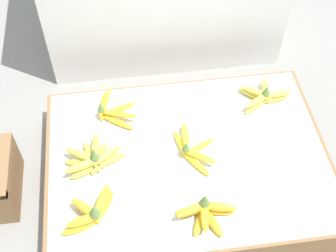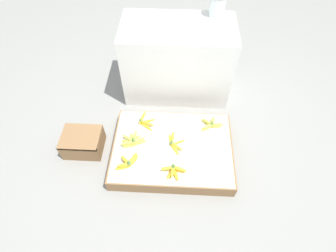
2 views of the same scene
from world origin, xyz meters
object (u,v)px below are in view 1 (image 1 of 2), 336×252
(banana_bunch_middle_midleft, at_px, (192,149))
(banana_bunch_back_midright, at_px, (263,95))
(banana_bunch_front_midleft, at_px, (205,212))
(banana_bunch_middle_left, at_px, (93,159))
(banana_bunch_back_left, at_px, (111,110))
(banana_bunch_front_left, at_px, (91,212))

(banana_bunch_middle_midleft, relative_size, banana_bunch_back_midright, 1.13)
(banana_bunch_front_midleft, height_order, banana_bunch_middle_midleft, banana_bunch_front_midleft)
(banana_bunch_middle_left, height_order, banana_bunch_middle_midleft, banana_bunch_middle_left)
(banana_bunch_back_left, relative_size, banana_bunch_back_midright, 1.01)
(banana_bunch_back_left, bearing_deg, banana_bunch_front_left, -101.90)
(banana_bunch_middle_midleft, bearing_deg, banana_bunch_front_left, -150.28)
(banana_bunch_front_left, bearing_deg, banana_bunch_back_midright, 31.66)
(banana_bunch_middle_left, bearing_deg, banana_bunch_middle_midleft, 0.00)
(banana_bunch_front_left, height_order, banana_bunch_back_left, banana_bunch_front_left)
(banana_bunch_front_midleft, xyz_separation_m, banana_bunch_back_left, (-0.28, 0.49, -0.01))
(banana_bunch_middle_left, relative_size, banana_bunch_middle_midleft, 0.96)
(banana_bunch_back_left, xyz_separation_m, banana_bunch_back_midright, (0.61, -0.01, 0.01))
(banana_bunch_middle_midleft, bearing_deg, banana_bunch_back_left, 141.09)
(banana_bunch_back_midright, bearing_deg, banana_bunch_back_left, 179.34)
(banana_bunch_front_midleft, xyz_separation_m, banana_bunch_middle_left, (-0.36, 0.26, -0.00))
(banana_bunch_back_left, bearing_deg, banana_bunch_middle_left, -108.95)
(banana_bunch_middle_left, bearing_deg, banana_bunch_front_left, -93.98)
(banana_bunch_middle_midleft, height_order, banana_bunch_back_midright, banana_bunch_back_midright)
(banana_bunch_middle_left, height_order, banana_bunch_back_midright, banana_bunch_middle_left)
(banana_bunch_middle_left, xyz_separation_m, banana_bunch_back_midright, (0.69, 0.22, -0.00))
(banana_bunch_back_midright, bearing_deg, banana_bunch_front_left, -148.34)
(banana_bunch_front_left, relative_size, banana_bunch_back_midright, 0.90)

